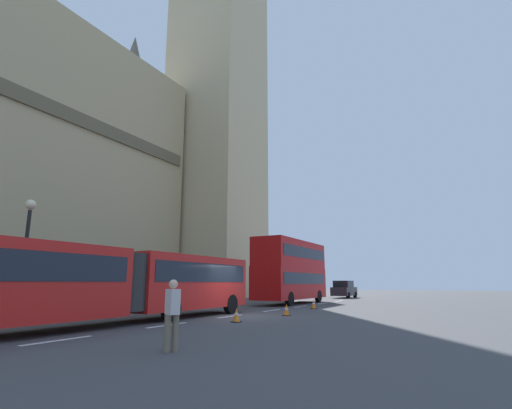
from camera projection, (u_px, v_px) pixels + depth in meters
ground_plane at (235, 316)px, 19.27m from camera, size 160.00×160.00×0.00m
lane_centre_marking at (253, 313)px, 20.85m from camera, size 34.40×0.16×0.01m
clock_tower at (220, 12)px, 52.67m from camera, size 11.12×11.12×72.02m
articulated_bus at (118, 279)px, 15.53m from camera, size 16.30×2.54×2.90m
double_decker_bus at (291, 269)px, 30.96m from camera, size 9.48×2.54×4.90m
sedan_lead at (344, 289)px, 42.47m from camera, size 4.40×1.86×1.85m
traffic_cone_west at (236, 315)px, 16.13m from camera, size 0.36×0.36×0.58m
traffic_cone_middle at (287, 310)px, 19.35m from camera, size 0.36×0.36×0.58m
traffic_cone_east at (314, 304)px, 24.48m from camera, size 0.36×0.36×0.58m
street_lamp at (25, 249)px, 16.85m from camera, size 0.44×0.44×5.27m
pedestrian_near_cones at (172, 312)px, 9.33m from camera, size 0.40×0.47×1.69m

